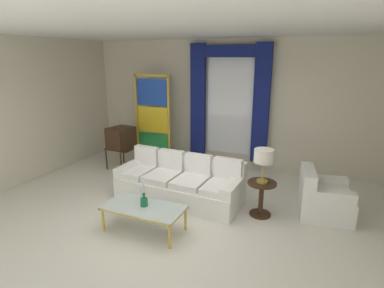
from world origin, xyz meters
The scene contains 15 objects.
ground_plane centered at (0.00, 0.00, 0.00)m, with size 16.00×16.00×0.00m, color silver.
wall_rear centered at (0.00, 3.06, 1.50)m, with size 8.00×0.12×3.00m, color beige.
wall_left centered at (-3.66, 0.60, 1.50)m, with size 0.12×7.00×3.00m, color beige.
ceiling_slab centered at (0.00, 0.80, 3.02)m, with size 8.00×7.60×0.04m, color white.
curtained_window centered at (0.01, 2.89, 1.74)m, with size 2.00×0.17×2.70m.
couch_white_long centered at (-0.25, 0.77, 0.31)m, with size 2.38×1.04×0.86m.
coffee_table centered at (-0.27, -0.50, 0.37)m, with size 1.22×0.61×0.41m.
bottle_blue_decanter centered at (-0.39, -0.31, 0.54)m, with size 0.08×0.08×0.33m.
bottle_crystal_tall centered at (-0.27, -0.48, 0.48)m, with size 0.11×0.11×0.22m.
vintage_tv centered at (-2.25, 1.72, 0.73)m, with size 0.62×0.67×1.35m.
armchair_white centered at (2.21, 1.11, 0.29)m, with size 0.93×0.92×0.80m.
stained_glass_divider centered at (-1.76, 2.38, 1.06)m, with size 0.95×0.05×2.20m.
peacock_figurine centered at (-1.30, 2.05, 0.22)m, with size 0.44×0.60×0.50m.
round_side_table centered at (1.27, 0.70, 0.36)m, with size 0.48×0.48×0.59m.
table_lamp_brass centered at (1.27, 0.70, 1.03)m, with size 0.32×0.32×0.57m.
Camera 1 is at (2.08, -4.13, 2.60)m, focal length 29.00 mm.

